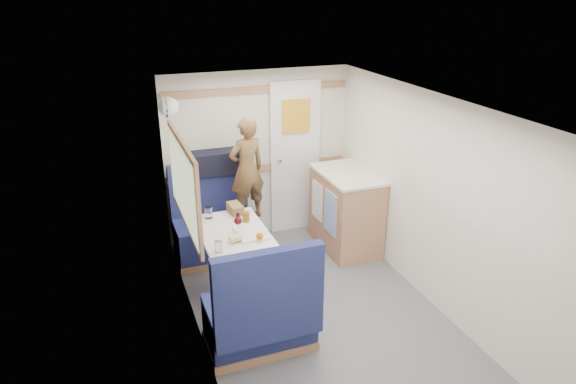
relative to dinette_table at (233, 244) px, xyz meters
name	(u,v)px	position (x,y,z in m)	size (l,w,h in m)	color
floor	(338,341)	(0.65, -1.00, -0.57)	(4.50, 4.50, 0.00)	#515156
ceiling	(348,115)	(0.65, -1.00, 1.43)	(4.50, 4.50, 0.00)	silver
wall_back	(258,156)	(0.65, 1.25, 0.43)	(2.20, 0.02, 2.00)	silver
wall_left	(206,263)	(-0.45, -1.00, 0.43)	(0.02, 4.50, 2.00)	silver
wall_right	(457,218)	(1.75, -1.00, 0.43)	(0.02, 4.50, 2.00)	silver
oak_trim_low	(259,168)	(0.65, 1.23, 0.28)	(2.15, 0.02, 0.08)	#956143
oak_trim_high	(258,90)	(0.65, 1.23, 1.21)	(2.15, 0.02, 0.08)	#956143
side_window	(183,183)	(-0.43, 0.00, 0.68)	(0.04, 1.30, 0.72)	#A5AD93
rear_door	(295,155)	(1.10, 1.22, 0.41)	(0.62, 0.12, 1.86)	white
dinette_table	(233,244)	(0.00, 0.00, 0.00)	(0.62, 0.92, 0.72)	white
bench_far	(215,231)	(0.00, 0.86, -0.27)	(0.90, 0.59, 1.05)	navy
bench_near	(261,319)	(0.00, -0.86, -0.27)	(0.90, 0.59, 1.05)	navy
ledge	(207,176)	(0.00, 1.12, 0.31)	(0.90, 0.14, 0.04)	#956143
dome_light	(168,107)	(-0.39, 0.85, 1.18)	(0.20, 0.20, 0.20)	white
galley_counter	(346,210)	(1.47, 0.55, -0.10)	(0.57, 0.92, 0.92)	#956143
person	(247,169)	(0.37, 0.78, 0.46)	(0.42, 0.27, 1.14)	brown
duffel_bag	(215,162)	(0.10, 1.12, 0.46)	(0.52, 0.25, 0.25)	black
tray	(251,233)	(0.14, -0.13, 0.16)	(0.27, 0.35, 0.02)	white
orange_fruit	(260,236)	(0.17, -0.30, 0.20)	(0.06, 0.06, 0.06)	#D56809
cheese_block	(236,238)	(-0.04, -0.24, 0.19)	(0.11, 0.07, 0.04)	#F5E38D
wine_glass	(238,221)	(0.03, -0.09, 0.28)	(0.08, 0.08, 0.17)	white
tumbler_left	(218,247)	(-0.23, -0.38, 0.21)	(0.06, 0.06, 0.10)	white
tumbler_mid	(209,212)	(-0.15, 0.35, 0.21)	(0.07, 0.07, 0.12)	white
beer_glass	(246,217)	(0.17, 0.14, 0.21)	(0.07, 0.07, 0.10)	#885813
pepper_grinder	(238,217)	(0.10, 0.17, 0.20)	(0.03, 0.03, 0.09)	black
bread_loaf	(235,209)	(0.13, 0.38, 0.20)	(0.12, 0.22, 0.09)	olive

